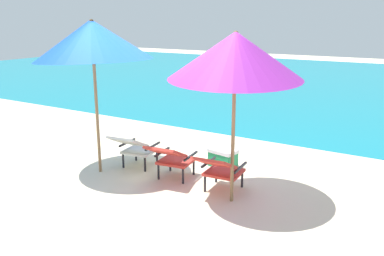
{
  "coord_description": "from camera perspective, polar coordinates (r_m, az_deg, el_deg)",
  "views": [
    {
      "loc": [
        3.51,
        -5.17,
        2.54
      ],
      "look_at": [
        0.0,
        0.54,
        0.75
      ],
      "focal_mm": 38.5,
      "sensor_mm": 36.0,
      "label": 1
    }
  ],
  "objects": [
    {
      "name": "beach_umbrella_left",
      "position": [
        6.82,
        -13.62,
        11.76
      ],
      "size": [
        2.31,
        2.29,
        2.57
      ],
      "color": "olive",
      "rests_on": "ground_plane"
    },
    {
      "name": "cooler_box",
      "position": [
        7.29,
        4.31,
        -4.12
      ],
      "size": [
        0.52,
        0.4,
        0.32
      ],
      "color": "#1E844C",
      "rests_on": "ground_plane"
    },
    {
      "name": "ocean_band",
      "position": [
        17.53,
        19.79,
        5.77
      ],
      "size": [
        40.0,
        18.0,
        0.01
      ],
      "primitive_type": "cube",
      "color": "teal",
      "rests_on": "ground_plane"
    },
    {
      "name": "lounge_chair_right",
      "position": [
        6.1,
        3.85,
        -5.57
      ],
      "size": [
        0.6,
        0.91,
        0.68
      ],
      "color": "red",
      "rests_on": "ground_plane"
    },
    {
      "name": "lounge_chair_left",
      "position": [
        7.14,
        -7.97,
        -2.59
      ],
      "size": [
        0.64,
        0.93,
        0.68
      ],
      "color": "silver",
      "rests_on": "ground_plane"
    },
    {
      "name": "lounge_chair_center",
      "position": [
        6.58,
        -2.87,
        -4.02
      ],
      "size": [
        0.65,
        0.94,
        0.68
      ],
      "color": "red",
      "rests_on": "ground_plane"
    },
    {
      "name": "ground_plane",
      "position": [
        10.15,
        10.3,
        0.22
      ],
      "size": [
        40.0,
        40.0,
        0.0
      ],
      "primitive_type": "plane",
      "color": "beige"
    },
    {
      "name": "beach_umbrella_right",
      "position": [
        5.49,
        6.01,
        9.96
      ],
      "size": [
        2.4,
        2.41,
        2.42
      ],
      "color": "olive",
      "rests_on": "ground_plane"
    }
  ]
}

